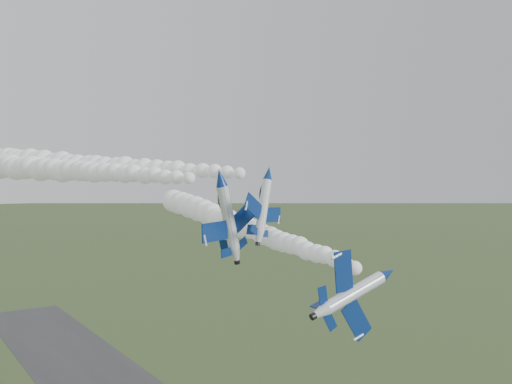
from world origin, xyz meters
TOP-DOWN VIEW (x-y plane):
  - jet_lead at (7.73, -4.41)m, footprint 4.33×12.54m
  - smoke_trail_jet_lead at (9.74, 30.48)m, footprint 7.51×63.64m
  - jet_pair_left at (-0.51, 19.53)m, footprint 11.77×14.19m
  - smoke_trail_jet_pair_left at (-13.40, 56.17)m, footprint 26.60×68.40m
  - jet_pair_right at (7.09, 18.59)m, footprint 9.49×11.28m
  - smoke_trail_jet_pair_right at (-8.23, 52.90)m, footprint 32.17×65.35m

SIDE VIEW (x-z plane):
  - jet_lead at x=7.73m, z-range 30.53..40.36m
  - smoke_trail_jet_lead at x=9.74m, z-range 35.96..40.70m
  - jet_pair_left at x=-0.51m, z-range 44.18..48.70m
  - jet_pair_right at x=7.09m, z-range 45.22..48.88m
  - smoke_trail_jet_pair_left at x=-13.40m, z-range 45.07..50.40m
  - smoke_trail_jet_pair_right at x=-8.23m, z-range 46.50..51.16m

